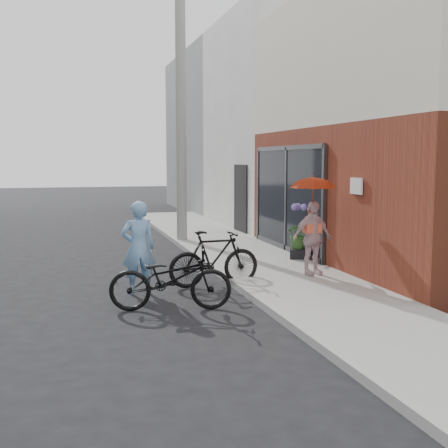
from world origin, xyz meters
name	(u,v)px	position (x,y,z in m)	size (l,w,h in m)	color
ground	(191,297)	(0.00, 0.00, 0.00)	(80.00, 80.00, 0.00)	black
sidewalk	(267,266)	(2.10, 2.00, 0.06)	(2.20, 24.00, 0.12)	gray
curb	(214,269)	(0.94, 2.00, 0.06)	(0.12, 24.00, 0.12)	#9E9E99
plaster_building	(335,125)	(7.20, 9.00, 3.50)	(8.00, 6.00, 7.00)	white
east_building_far	(266,134)	(7.20, 16.00, 3.50)	(8.00, 8.00, 7.00)	gray
utility_pole	(181,115)	(1.10, 6.00, 3.50)	(0.28, 0.28, 7.00)	#9E9E99
officer	(138,248)	(-0.80, 0.50, 0.80)	(0.59, 0.38, 1.61)	#7DB0DF
bike_left	(171,279)	(-0.47, -0.69, 0.49)	(0.65, 1.87, 0.98)	black
bike_right	(214,258)	(0.60, 0.72, 0.51)	(0.48, 1.71, 1.03)	black
kimono_woman	(312,238)	(2.50, 0.64, 0.82)	(0.82, 0.34, 1.41)	beige
parasol	(313,181)	(2.50, 0.64, 1.89)	(0.83, 0.83, 0.73)	#BB3716
planter	(299,253)	(3.00, 2.37, 0.23)	(0.41, 0.41, 0.21)	black
potted_plant	(299,234)	(3.00, 2.37, 0.66)	(0.59, 0.51, 0.66)	#315B24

